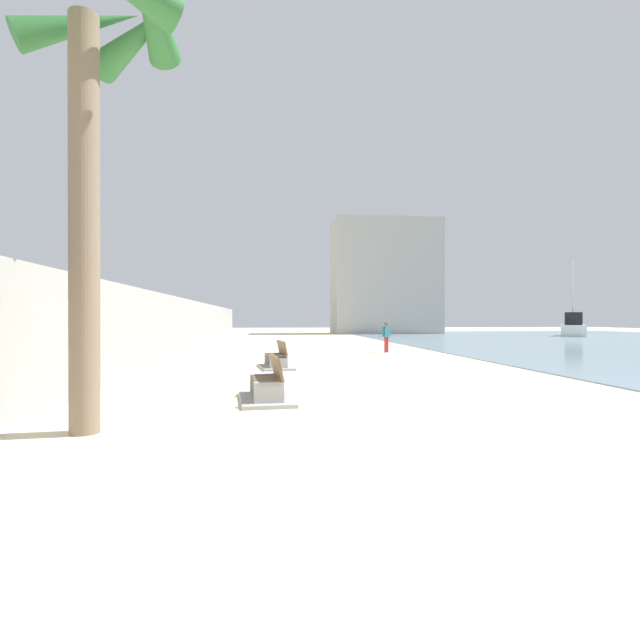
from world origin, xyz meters
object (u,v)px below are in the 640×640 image
Objects in this scene: palm_tree at (87,53)px; bench_far at (276,362)px; person_walking at (386,335)px; bench_near at (267,390)px; boat_far_left at (573,327)px.

palm_tree reaches higher than bench_far.
palm_tree is 4.85× the size of person_walking.
palm_tree is at bearing -118.57° from person_walking.
palm_tree is 3.53× the size of bench_near.
boat_far_left is at bearing 47.58° from palm_tree.
bench_near is at bearing 43.80° from palm_tree.
boat_far_left is at bearing 41.70° from bench_far.
bench_far is at bearing 87.20° from bench_near.
bench_far is 0.30× the size of boat_far_left.
person_walking is at bearing 50.49° from bench_far.
person_walking is at bearing 61.43° from palm_tree.
person_walking is (8.90, 16.34, -4.97)m from palm_tree.
palm_tree is at bearing -132.42° from boat_far_left.
person_walking is 0.22× the size of boat_far_left.
bench_near is 43.87m from boat_far_left.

